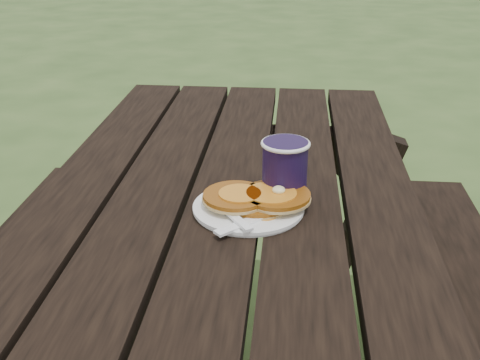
{
  "coord_description": "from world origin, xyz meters",
  "views": [
    {
      "loc": [
        0.12,
        -0.93,
        1.27
      ],
      "look_at": [
        0.03,
        0.09,
        0.8
      ],
      "focal_mm": 45.0,
      "sensor_mm": 36.0,
      "label": 1
    }
  ],
  "objects": [
    {
      "name": "coffee_cup",
      "position": [
        0.11,
        0.13,
        0.81
      ],
      "size": [
        0.09,
        0.09,
        0.11
      ],
      "rotation": [
        0.0,
        0.0,
        0.26
      ],
      "color": "black",
      "rests_on": "picnic_table"
    },
    {
      "name": "pancake_stack",
      "position": [
        0.07,
        0.07,
        0.77
      ],
      "size": [
        0.2,
        0.13,
        0.04
      ],
      "rotation": [
        0.0,
        0.0,
        0.42
      ],
      "color": "#8D4C0F",
      "rests_on": "plate"
    },
    {
      "name": "knife",
      "position": [
        0.07,
        0.01,
        0.76
      ],
      "size": [
        0.14,
        0.14,
        0.0
      ],
      "primitive_type": "cube",
      "rotation": [
        0.0,
        0.0,
        -0.8
      ],
      "color": "white",
      "rests_on": "plate"
    },
    {
      "name": "fork",
      "position": [
        0.03,
        0.0,
        0.77
      ],
      "size": [
        0.12,
        0.15,
        0.01
      ],
      "primitive_type": null,
      "rotation": [
        0.0,
        0.0,
        0.59
      ],
      "color": "white",
      "rests_on": "plate"
    },
    {
      "name": "plate",
      "position": [
        0.05,
        0.06,
        0.76
      ],
      "size": [
        0.23,
        0.23,
        0.01
      ],
      "primitive_type": "cylinder",
      "rotation": [
        0.0,
        0.0,
        -0.17
      ],
      "color": "white",
      "rests_on": "picnic_table"
    }
  ]
}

